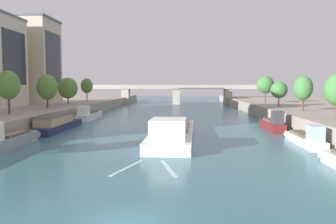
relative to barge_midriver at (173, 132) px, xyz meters
The scene contains 18 objects.
ground_plane 26.98m from the barge_midriver, 93.19° to the right, with size 400.00×400.00×0.00m, color #386B7A.
quay_left 47.92m from the barge_midriver, 144.12° to the left, with size 36.00×170.00×2.59m, color gray.
barge_midriver is the anchor object (origin of this frame).
wake_behind_barge 15.20m from the barge_midriver, 96.09° to the right, with size 5.60×5.98×0.03m.
moored_boat_left_end 19.70m from the barge_midriver, 160.53° to the right, with size 2.18×11.66×3.25m.
moored_boat_left_downstream 20.99m from the barge_midriver, 154.92° to the left, with size 3.76×16.55×2.50m.
moored_boat_left_gap_after 31.96m from the barge_midriver, 125.52° to the left, with size 2.85×13.65×3.02m.
moored_boat_right_downstream 16.43m from the barge_midriver, ahead, with size 2.18×10.94×2.72m.
moored_boat_right_near 19.09m from the barge_midriver, 34.40° to the left, with size 2.34×10.57×3.31m.
tree_left_third 28.31m from the barge_midriver, 162.45° to the left, with size 3.60×3.60×6.94m.
tree_left_nearest 34.49m from the barge_midriver, 139.39° to the left, with size 4.03×4.03×6.75m.
tree_left_midway 44.88m from the barge_midriver, 126.40° to the left, with size 4.69×4.69×6.39m.
tree_left_end_of_row 56.17m from the barge_midriver, 117.55° to the left, with size 3.33×3.33×6.51m.
tree_right_nearest 29.65m from the barge_midriver, 38.16° to the left, with size 3.41×3.41×6.28m.
tree_right_past_mid 38.08m from the barge_midriver, 54.14° to the left, with size 3.59×3.59×5.38m.
tree_right_second 51.06m from the barge_midriver, 63.43° to the left, with size 4.45×4.45×6.98m.
building_left_tall 57.62m from the barge_midriver, 134.32° to the left, with size 16.16×12.30×21.33m.
bridge_far 83.55m from the barge_midriver, 91.03° to the left, with size 62.65×4.40×7.29m.
Camera 1 is at (3.01, -16.86, 7.21)m, focal length 35.99 mm.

